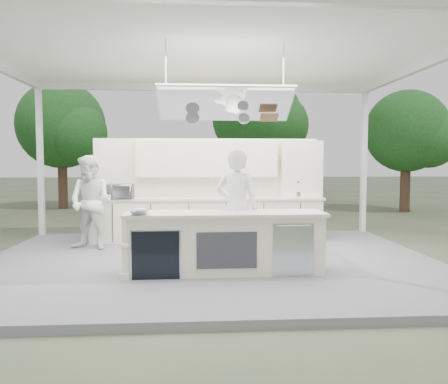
{
  "coord_description": "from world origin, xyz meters",
  "views": [
    {
      "loc": [
        -0.27,
        -7.64,
        1.86
      ],
      "look_at": [
        0.27,
        0.4,
        1.29
      ],
      "focal_mm": 35.0,
      "sensor_mm": 36.0,
      "label": 1
    }
  ],
  "objects": [
    {
      "name": "ground",
      "position": [
        0.0,
        0.0,
        0.0
      ],
      "size": [
        90.0,
        90.0,
        0.0
      ],
      "primitive_type": "plane",
      "color": "#535B3E",
      "rests_on": "ground"
    },
    {
      "name": "stage_deck",
      "position": [
        0.0,
        0.0,
        0.06
      ],
      "size": [
        8.0,
        6.0,
        0.12
      ],
      "primitive_type": "cube",
      "color": "slate",
      "rests_on": "ground"
    },
    {
      "name": "tent",
      "position": [
        0.0,
        -0.01,
        3.71
      ],
      "size": [
        8.2,
        6.2,
        3.86
      ],
      "color": "white",
      "rests_on": "ground"
    },
    {
      "name": "demo_island",
      "position": [
        0.18,
        -0.91,
        0.6
      ],
      "size": [
        3.1,
        0.79,
        0.95
      ],
      "color": "white",
      "rests_on": "stage_deck"
    },
    {
      "name": "back_counter",
      "position": [
        0.0,
        1.9,
        0.6
      ],
      "size": [
        5.08,
        0.72,
        0.95
      ],
      "color": "white",
      "rests_on": "stage_deck"
    },
    {
      "name": "back_wall_unit",
      "position": [
        0.44,
        2.11,
        1.57
      ],
      "size": [
        5.05,
        0.48,
        2.25
      ],
      "color": "white",
      "rests_on": "stage_deck"
    },
    {
      "name": "tree_cluster",
      "position": [
        -0.16,
        9.77,
        3.29
      ],
      "size": [
        19.55,
        9.4,
        5.85
      ],
      "color": "#523629",
      "rests_on": "ground"
    },
    {
      "name": "head_chef",
      "position": [
        0.42,
        -0.53,
        1.09
      ],
      "size": [
        0.83,
        0.68,
        1.95
      ],
      "primitive_type": "imported",
      "rotation": [
        0.0,
        0.0,
        2.8
      ],
      "color": "white",
      "rests_on": "stage_deck"
    },
    {
      "name": "sous_chef",
      "position": [
        -2.33,
        1.11,
        1.05
      ],
      "size": [
        1.09,
        0.96,
        1.86
      ],
      "primitive_type": "imported",
      "rotation": [
        0.0,
        0.0,
        -0.33
      ],
      "color": "white",
      "rests_on": "stage_deck"
    },
    {
      "name": "toaster_oven",
      "position": [
        -1.86,
        1.7,
        1.22
      ],
      "size": [
        0.56,
        0.38,
        0.31
      ],
      "primitive_type": "imported",
      "rotation": [
        0.0,
        0.0,
        0.0
      ],
      "color": "silver",
      "rests_on": "back_counter"
    },
    {
      "name": "bowl_large",
      "position": [
        -1.1,
        -1.15,
        1.11
      ],
      "size": [
        0.38,
        0.38,
        0.08
      ],
      "primitive_type": "imported",
      "rotation": [
        0.0,
        0.0,
        0.21
      ],
      "color": "silver",
      "rests_on": "demo_island"
    },
    {
      "name": "bowl_small",
      "position": [
        -1.1,
        -0.95,
        1.11
      ],
      "size": [
        0.29,
        0.29,
        0.07
      ],
      "primitive_type": "imported",
      "rotation": [
        0.0,
        0.0,
        0.38
      ],
      "color": "#B3B5BA",
      "rests_on": "demo_island"
    }
  ]
}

